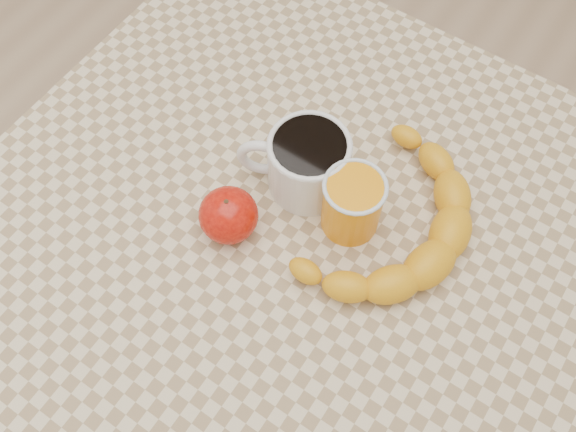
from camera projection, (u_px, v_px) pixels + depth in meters
The scene contains 6 objects.
ground at pixel (288, 373), 1.47m from camera, with size 3.00×3.00×0.00m, color tan.
table at pixel (288, 252), 0.88m from camera, with size 0.80×0.80×0.75m.
coffee_mug at pixel (306, 162), 0.80m from camera, with size 0.16×0.14×0.09m.
orange_juice_glass at pixel (352, 204), 0.77m from camera, with size 0.08×0.08×0.09m.
apple at pixel (229, 215), 0.78m from camera, with size 0.08×0.08×0.07m.
banana at pixel (389, 222), 0.78m from camera, with size 0.28×0.35×0.05m, color #F7AB16, non-canonical shape.
Camera 1 is at (0.21, -0.31, 1.47)m, focal length 40.00 mm.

